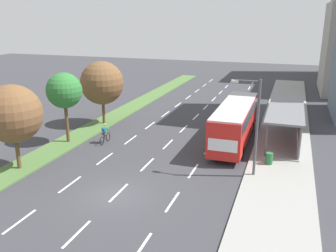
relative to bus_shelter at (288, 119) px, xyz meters
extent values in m
plane|color=#38383D|center=(-9.53, -14.28, -1.87)|extent=(140.00, 140.00, 0.00)
cube|color=#4C7038|center=(-17.83, 5.72, -1.81)|extent=(2.60, 52.00, 0.12)
cube|color=gray|center=(-0.28, 5.72, -1.79)|extent=(4.50, 52.00, 0.15)
cube|color=white|center=(-13.03, -18.52, -1.86)|extent=(0.14, 2.52, 0.01)
cube|color=white|center=(-13.03, -13.85, -1.86)|extent=(0.14, 2.52, 0.01)
cube|color=white|center=(-13.03, -9.18, -1.86)|extent=(0.14, 2.52, 0.01)
cube|color=white|center=(-13.03, -4.52, -1.86)|extent=(0.14, 2.52, 0.01)
cube|color=white|center=(-13.03, 0.15, -1.86)|extent=(0.14, 2.52, 0.01)
cube|color=white|center=(-13.03, 4.82, -1.86)|extent=(0.14, 2.52, 0.01)
cube|color=white|center=(-13.03, 9.49, -1.86)|extent=(0.14, 2.52, 0.01)
cube|color=white|center=(-13.03, 14.15, -1.86)|extent=(0.14, 2.52, 0.01)
cube|color=white|center=(-13.03, 18.82, -1.86)|extent=(0.14, 2.52, 0.01)
cube|color=white|center=(-13.03, 23.49, -1.86)|extent=(0.14, 2.52, 0.01)
cube|color=white|center=(-13.03, 28.16, -1.86)|extent=(0.14, 2.52, 0.01)
cube|color=white|center=(-9.53, -18.52, -1.86)|extent=(0.14, 2.52, 0.01)
cube|color=white|center=(-9.53, -13.85, -1.86)|extent=(0.14, 2.52, 0.01)
cube|color=white|center=(-9.53, -9.18, -1.86)|extent=(0.14, 2.52, 0.01)
cube|color=white|center=(-9.53, -4.52, -1.86)|extent=(0.14, 2.52, 0.01)
cube|color=white|center=(-9.53, 0.15, -1.86)|extent=(0.14, 2.52, 0.01)
cube|color=white|center=(-9.53, 4.82, -1.86)|extent=(0.14, 2.52, 0.01)
cube|color=white|center=(-9.53, 9.49, -1.86)|extent=(0.14, 2.52, 0.01)
cube|color=white|center=(-9.53, 14.15, -1.86)|extent=(0.14, 2.52, 0.01)
cube|color=white|center=(-9.53, 18.82, -1.86)|extent=(0.14, 2.52, 0.01)
cube|color=white|center=(-9.53, 23.49, -1.86)|extent=(0.14, 2.52, 0.01)
cube|color=white|center=(-9.53, 28.16, -1.86)|extent=(0.14, 2.52, 0.01)
cube|color=white|center=(-6.03, -18.52, -1.86)|extent=(0.14, 2.52, 0.01)
cube|color=white|center=(-6.03, -13.85, -1.86)|extent=(0.14, 2.52, 0.01)
cube|color=white|center=(-6.03, -9.18, -1.86)|extent=(0.14, 2.52, 0.01)
cube|color=white|center=(-6.03, -4.52, -1.86)|extent=(0.14, 2.52, 0.01)
cube|color=white|center=(-6.03, 0.15, -1.86)|extent=(0.14, 2.52, 0.01)
cube|color=white|center=(-6.03, 4.82, -1.86)|extent=(0.14, 2.52, 0.01)
cube|color=white|center=(-6.03, 9.49, -1.86)|extent=(0.14, 2.52, 0.01)
cube|color=white|center=(-6.03, 14.15, -1.86)|extent=(0.14, 2.52, 0.01)
cube|color=white|center=(-6.03, 18.82, -1.86)|extent=(0.14, 2.52, 0.01)
cube|color=white|center=(-6.03, 23.49, -1.86)|extent=(0.14, 2.52, 0.01)
cube|color=white|center=(-6.03, 28.16, -1.86)|extent=(0.14, 2.52, 0.01)
cube|color=gray|center=(-0.28, 0.00, -1.67)|extent=(2.60, 10.99, 0.10)
cylinder|color=#56565B|center=(-1.46, -5.24, -0.32)|extent=(0.16, 0.16, 2.60)
cylinder|color=#56565B|center=(-1.46, 5.24, -0.32)|extent=(0.16, 0.16, 2.60)
cylinder|color=#56565B|center=(0.90, -5.24, -0.32)|extent=(0.16, 0.16, 2.60)
cylinder|color=#56565B|center=(0.90, 5.24, -0.32)|extent=(0.16, 0.16, 2.60)
cube|color=gray|center=(0.96, 0.00, -0.32)|extent=(0.10, 10.44, 2.34)
cube|color=slate|center=(-0.28, 0.00, 1.06)|extent=(2.90, 11.39, 0.16)
cube|color=red|center=(-4.28, -2.23, -0.02)|extent=(2.50, 11.20, 2.80)
cube|color=#2D3D4C|center=(-4.28, -2.23, 0.83)|extent=(2.54, 10.30, 0.90)
cube|color=#B7B7B7|center=(-4.28, -2.23, 1.44)|extent=(2.45, 10.98, 0.12)
cube|color=#2D3D4C|center=(-4.28, 3.39, 0.33)|extent=(2.25, 0.06, 1.54)
cube|color=white|center=(-4.28, -7.85, -0.22)|extent=(2.12, 0.04, 0.90)
cylinder|color=black|center=(-5.38, 1.24, -1.37)|extent=(0.30, 1.00, 1.00)
cylinder|color=black|center=(-3.18, 1.24, -1.37)|extent=(0.30, 1.00, 1.00)
cylinder|color=black|center=(-5.38, -5.70, -1.37)|extent=(0.30, 1.00, 1.00)
cylinder|color=black|center=(-3.18, -5.70, -1.37)|extent=(0.30, 1.00, 1.00)
torus|color=black|center=(-14.76, -5.39, -1.51)|extent=(0.06, 0.72, 0.72)
torus|color=black|center=(-14.76, -6.49, -1.51)|extent=(0.06, 0.72, 0.72)
cylinder|color=#234C99|center=(-14.76, -5.94, -1.23)|extent=(0.05, 0.93, 0.05)
cylinder|color=#234C99|center=(-14.76, -6.04, -1.41)|extent=(0.05, 0.57, 0.42)
cylinder|color=#234C99|center=(-14.76, -6.14, -1.21)|extent=(0.04, 0.04, 0.40)
cube|color=black|center=(-14.76, -6.14, -1.01)|extent=(0.12, 0.24, 0.06)
cylinder|color=black|center=(-14.76, -5.44, -0.96)|extent=(0.46, 0.04, 0.04)
cube|color=#2D844C|center=(-14.76, -5.96, -0.68)|extent=(0.30, 0.36, 0.59)
cube|color=#23669E|center=(-14.76, -6.12, -0.66)|extent=(0.26, 0.26, 0.42)
sphere|color=tan|center=(-14.76, -5.84, -0.26)|extent=(0.20, 0.20, 0.20)
cylinder|color=brown|center=(-14.88, -5.99, -1.08)|extent=(0.12, 0.42, 0.25)
cylinder|color=brown|center=(-14.88, -5.82, -1.34)|extent=(0.10, 0.17, 0.41)
cylinder|color=brown|center=(-14.64, -5.99, -1.08)|extent=(0.12, 0.42, 0.25)
cylinder|color=brown|center=(-14.64, -5.82, -1.34)|extent=(0.10, 0.17, 0.41)
cylinder|color=#2D844C|center=(-14.93, -5.74, -0.63)|extent=(0.09, 0.47, 0.28)
cylinder|color=#2D844C|center=(-14.59, -5.74, -0.63)|extent=(0.09, 0.47, 0.28)
cylinder|color=brown|center=(-17.78, -12.95, -0.52)|extent=(0.28, 0.28, 2.46)
sphere|color=brown|center=(-17.78, -12.95, 2.22)|extent=(4.01, 4.01, 4.01)
cylinder|color=brown|center=(-17.78, -6.92, -0.08)|extent=(0.28, 0.28, 3.34)
sphere|color=#2D7533|center=(-17.78, -6.92, 2.70)|extent=(2.96, 2.96, 2.96)
cylinder|color=brown|center=(-17.61, -0.90, -0.50)|extent=(0.28, 0.28, 2.49)
sphere|color=brown|center=(-17.61, -0.90, 2.33)|extent=(4.25, 4.25, 4.25)
cylinder|color=#4C4C51|center=(-1.93, -8.73, 1.53)|extent=(0.18, 0.18, 6.50)
cylinder|color=#4C4C51|center=(-2.73, -8.73, 4.63)|extent=(1.60, 0.12, 0.12)
cube|color=silver|center=(-3.53, -8.73, 4.56)|extent=(0.44, 0.24, 0.16)
cylinder|color=#286B38|center=(-1.08, -6.51, -1.29)|extent=(0.52, 0.52, 0.85)
camera|label=1|loc=(-0.12, -31.83, 8.53)|focal=38.49mm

